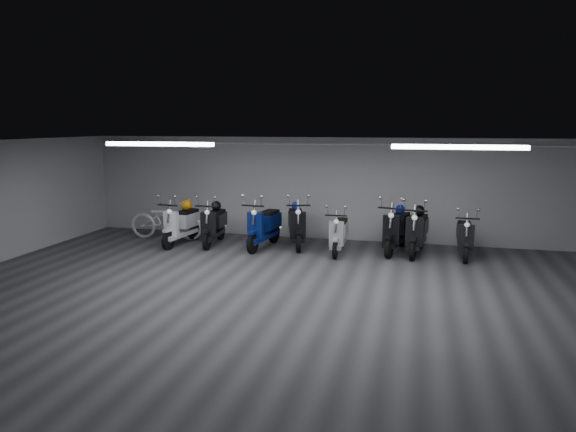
% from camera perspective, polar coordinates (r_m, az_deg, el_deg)
% --- Properties ---
extents(floor, '(14.00, 10.00, 0.01)m').
position_cam_1_polar(floor, '(9.89, -0.23, -8.64)').
color(floor, '#39393C').
rests_on(floor, ground).
extents(ceiling, '(14.00, 10.00, 0.01)m').
position_cam_1_polar(ceiling, '(9.37, -0.24, 7.86)').
color(ceiling, gray).
rests_on(ceiling, ground).
extents(back_wall, '(14.00, 0.01, 2.80)m').
position_cam_1_polar(back_wall, '(14.38, 4.67, 2.96)').
color(back_wall, '#B0B1B3').
rests_on(back_wall, ground).
extents(front_wall, '(14.00, 0.01, 2.80)m').
position_cam_1_polar(front_wall, '(5.00, -14.74, -10.92)').
color(front_wall, '#B0B1B3').
rests_on(front_wall, ground).
extents(fluor_strip_left, '(2.40, 0.18, 0.08)m').
position_cam_1_polar(fluor_strip_left, '(11.40, -13.87, 7.63)').
color(fluor_strip_left, white).
rests_on(fluor_strip_left, ceiling).
extents(fluor_strip_right, '(2.40, 0.18, 0.08)m').
position_cam_1_polar(fluor_strip_right, '(10.11, 18.07, 7.16)').
color(fluor_strip_right, white).
rests_on(fluor_strip_right, ceiling).
extents(conduit, '(13.60, 0.05, 0.05)m').
position_cam_1_polar(conduit, '(14.20, 4.69, 7.81)').
color(conduit, white).
rests_on(conduit, back_wall).
extents(scooter_2, '(0.86, 1.97, 1.42)m').
position_cam_1_polar(scooter_2, '(14.03, -11.55, -0.23)').
color(scooter_2, white).
rests_on(scooter_2, floor).
extents(scooter_3, '(0.79, 1.93, 1.40)m').
position_cam_1_polar(scooter_3, '(13.88, -8.12, -0.29)').
color(scooter_3, black).
rests_on(scooter_3, floor).
extents(scooter_4, '(0.93, 2.06, 1.48)m').
position_cam_1_polar(scooter_4, '(13.40, -2.66, -0.40)').
color(scooter_4, navy).
rests_on(scooter_4, floor).
extents(scooter_5, '(1.20, 2.08, 1.47)m').
position_cam_1_polar(scooter_5, '(13.53, 0.94, -0.30)').
color(scooter_5, black).
rests_on(scooter_5, floor).
extents(scooter_6, '(0.60, 1.74, 1.29)m').
position_cam_1_polar(scooter_6, '(12.91, 5.57, -1.26)').
color(scooter_6, '#B5B4B9').
rests_on(scooter_6, floor).
extents(scooter_7, '(1.07, 2.11, 1.50)m').
position_cam_1_polar(scooter_7, '(13.17, 11.79, -0.74)').
color(scooter_7, black).
rests_on(scooter_7, floor).
extents(scooter_8, '(0.91, 2.05, 1.47)m').
position_cam_1_polar(scooter_8, '(13.08, 13.92, -0.95)').
color(scooter_8, black).
rests_on(scooter_8, floor).
extents(scooter_9, '(0.62, 1.76, 1.30)m').
position_cam_1_polar(scooter_9, '(13.11, 18.74, -1.55)').
color(scooter_9, black).
rests_on(scooter_9, floor).
extents(bicycle, '(2.10, 0.81, 1.34)m').
position_cam_1_polar(bicycle, '(14.80, -13.13, 0.08)').
color(bicycle, white).
rests_on(bicycle, floor).
extents(helmet_0, '(0.23, 0.23, 0.23)m').
position_cam_1_polar(helmet_0, '(13.76, 0.87, 1.10)').
color(helmet_0, '#0E329E').
rests_on(helmet_0, scooter_5).
extents(helmet_1, '(0.27, 0.27, 0.27)m').
position_cam_1_polar(helmet_1, '(13.30, 14.14, 0.58)').
color(helmet_1, black).
rests_on(helmet_1, scooter_8).
extents(helmet_2, '(0.24, 0.24, 0.24)m').
position_cam_1_polar(helmet_2, '(13.39, 12.13, 0.71)').
color(helmet_2, '#0D1796').
rests_on(helmet_2, scooter_7).
extents(helmet_3, '(0.27, 0.27, 0.27)m').
position_cam_1_polar(helmet_3, '(14.07, -7.84, 1.10)').
color(helmet_3, black).
rests_on(helmet_3, scooter_3).
extents(helmet_4, '(0.29, 0.29, 0.29)m').
position_cam_1_polar(helmet_4, '(14.20, -11.03, 1.20)').
color(helmet_4, orange).
rests_on(helmet_4, scooter_2).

